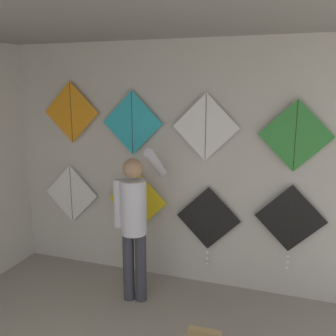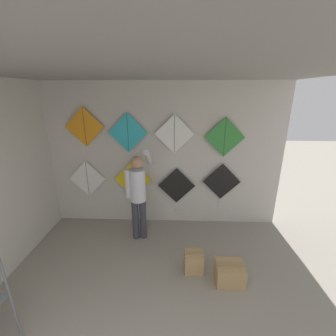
{
  "view_description": "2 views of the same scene",
  "coord_description": "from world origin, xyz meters",
  "px_view_note": "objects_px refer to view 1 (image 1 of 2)",
  "views": [
    {
      "loc": [
        1.29,
        -0.55,
        2.31
      ],
      "look_at": [
        0.03,
        3.17,
        1.44
      ],
      "focal_mm": 40.0,
      "sensor_mm": 36.0,
      "label": 1
    },
    {
      "loc": [
        0.42,
        -0.72,
        2.6
      ],
      "look_at": [
        0.27,
        3.17,
        1.28
      ],
      "focal_mm": 24.0,
      "sensor_mm": 36.0,
      "label": 2
    }
  ],
  "objects_px": {
    "kite_5": "(132,123)",
    "kite_6": "(206,127)",
    "kite_2": "(208,221)",
    "kite_7": "(296,136)",
    "kite_1": "(137,201)",
    "kite_0": "(71,194)",
    "kite_3": "(290,221)",
    "kite_4": "(71,112)",
    "shopkeeper": "(134,217)"
  },
  "relations": [
    {
      "from": "kite_2",
      "to": "shopkeeper",
      "type": "bearing_deg",
      "value": -141.61
    },
    {
      "from": "kite_0",
      "to": "kite_6",
      "type": "relative_size",
      "value": 1.0
    },
    {
      "from": "kite_0",
      "to": "kite_5",
      "type": "height_order",
      "value": "kite_5"
    },
    {
      "from": "shopkeeper",
      "to": "kite_6",
      "type": "height_order",
      "value": "kite_6"
    },
    {
      "from": "kite_3",
      "to": "kite_2",
      "type": "bearing_deg",
      "value": 180.0
    },
    {
      "from": "kite_1",
      "to": "kite_2",
      "type": "bearing_deg",
      "value": -0.04
    },
    {
      "from": "kite_1",
      "to": "kite_5",
      "type": "distance_m",
      "value": 0.93
    },
    {
      "from": "kite_4",
      "to": "kite_6",
      "type": "distance_m",
      "value": 1.68
    },
    {
      "from": "shopkeeper",
      "to": "kite_7",
      "type": "relative_size",
      "value": 2.27
    },
    {
      "from": "kite_2",
      "to": "kite_7",
      "type": "bearing_deg",
      "value": 0.04
    },
    {
      "from": "kite_0",
      "to": "kite_7",
      "type": "xyz_separation_m",
      "value": [
        2.66,
        0.0,
        0.86
      ]
    },
    {
      "from": "kite_0",
      "to": "kite_7",
      "type": "relative_size",
      "value": 1.0
    },
    {
      "from": "kite_2",
      "to": "kite_4",
      "type": "xyz_separation_m",
      "value": [
        -1.72,
        0.0,
        1.18
      ]
    },
    {
      "from": "kite_2",
      "to": "kite_5",
      "type": "distance_m",
      "value": 1.42
    },
    {
      "from": "kite_1",
      "to": "kite_6",
      "type": "bearing_deg",
      "value": 0.0
    },
    {
      "from": "kite_1",
      "to": "kite_3",
      "type": "relative_size",
      "value": 0.78
    },
    {
      "from": "kite_3",
      "to": "kite_6",
      "type": "distance_m",
      "value": 1.34
    },
    {
      "from": "shopkeeper",
      "to": "kite_0",
      "type": "xyz_separation_m",
      "value": [
        -1.11,
        0.54,
        -0.0
      ]
    },
    {
      "from": "kite_7",
      "to": "kite_3",
      "type": "bearing_deg",
      "value": -3.79
    },
    {
      "from": "shopkeeper",
      "to": "kite_4",
      "type": "xyz_separation_m",
      "value": [
        -1.05,
        0.54,
        1.03
      ]
    },
    {
      "from": "kite_5",
      "to": "kite_6",
      "type": "distance_m",
      "value": 0.87
    },
    {
      "from": "kite_5",
      "to": "kite_4",
      "type": "bearing_deg",
      "value": 180.0
    },
    {
      "from": "shopkeeper",
      "to": "kite_5",
      "type": "distance_m",
      "value": 1.1
    },
    {
      "from": "shopkeeper",
      "to": "kite_1",
      "type": "distance_m",
      "value": 0.57
    },
    {
      "from": "kite_3",
      "to": "kite_4",
      "type": "xyz_separation_m",
      "value": [
        -2.61,
        0.0,
        1.08
      ]
    },
    {
      "from": "kite_5",
      "to": "kite_6",
      "type": "bearing_deg",
      "value": 0.0
    },
    {
      "from": "shopkeeper",
      "to": "kite_3",
      "type": "relative_size",
      "value": 1.78
    },
    {
      "from": "kite_3",
      "to": "kite_4",
      "type": "height_order",
      "value": "kite_4"
    },
    {
      "from": "kite_0",
      "to": "kite_2",
      "type": "height_order",
      "value": "kite_0"
    },
    {
      "from": "kite_4",
      "to": "kite_7",
      "type": "relative_size",
      "value": 1.0
    },
    {
      "from": "kite_4",
      "to": "shopkeeper",
      "type": "bearing_deg",
      "value": -27.19
    },
    {
      "from": "kite_1",
      "to": "kite_7",
      "type": "relative_size",
      "value": 1.0
    },
    {
      "from": "shopkeeper",
      "to": "kite_0",
      "type": "relative_size",
      "value": 2.27
    },
    {
      "from": "kite_7",
      "to": "kite_1",
      "type": "bearing_deg",
      "value": 180.0
    },
    {
      "from": "shopkeeper",
      "to": "kite_0",
      "type": "distance_m",
      "value": 1.23
    },
    {
      "from": "shopkeeper",
      "to": "kite_4",
      "type": "height_order",
      "value": "kite_4"
    },
    {
      "from": "kite_1",
      "to": "kite_4",
      "type": "xyz_separation_m",
      "value": [
        -0.85,
        0.0,
        1.04
      ]
    },
    {
      "from": "kite_3",
      "to": "kite_5",
      "type": "xyz_separation_m",
      "value": [
        -1.8,
        0.0,
        0.98
      ]
    },
    {
      "from": "kite_6",
      "to": "kite_3",
      "type": "bearing_deg",
      "value": -0.04
    },
    {
      "from": "shopkeeper",
      "to": "kite_1",
      "type": "relative_size",
      "value": 2.27
    },
    {
      "from": "kite_2",
      "to": "kite_6",
      "type": "distance_m",
      "value": 1.06
    },
    {
      "from": "kite_3",
      "to": "kite_1",
      "type": "bearing_deg",
      "value": 179.98
    },
    {
      "from": "shopkeeper",
      "to": "kite_1",
      "type": "bearing_deg",
      "value": 102.16
    },
    {
      "from": "kite_5",
      "to": "kite_7",
      "type": "xyz_separation_m",
      "value": [
        1.79,
        0.0,
        -0.07
      ]
    },
    {
      "from": "kite_6",
      "to": "kite_5",
      "type": "bearing_deg",
      "value": 180.0
    },
    {
      "from": "shopkeeper",
      "to": "kite_3",
      "type": "height_order",
      "value": "shopkeeper"
    },
    {
      "from": "kite_0",
      "to": "kite_2",
      "type": "bearing_deg",
      "value": -0.02
    },
    {
      "from": "kite_6",
      "to": "kite_4",
      "type": "bearing_deg",
      "value": 180.0
    },
    {
      "from": "kite_4",
      "to": "kite_5",
      "type": "bearing_deg",
      "value": 0.0
    },
    {
      "from": "shopkeeper",
      "to": "kite_6",
      "type": "bearing_deg",
      "value": 32.94
    }
  ]
}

